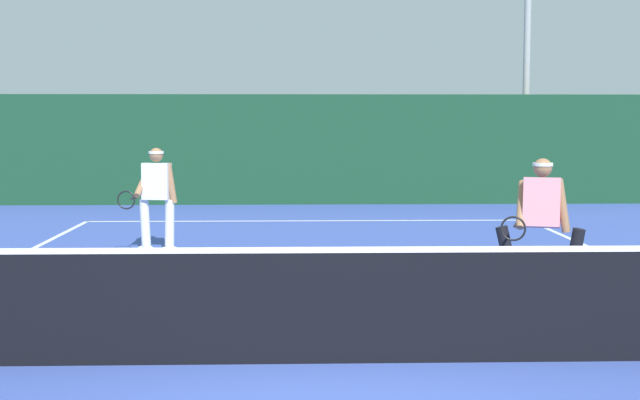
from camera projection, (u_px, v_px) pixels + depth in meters
ground_plane at (330, 363)px, 7.81m from camera, size 80.00×80.00×0.00m
court_line_baseline_far at (309, 221)px, 18.52m from camera, size 9.22×0.10×0.01m
court_line_service at (314, 253)px, 14.11m from camera, size 7.52×0.10×0.01m
court_line_centre at (319, 292)px, 11.00m from camera, size 0.10×6.40×0.01m
tennis_net at (330, 304)px, 7.76m from camera, size 10.11×0.09×1.09m
player_near at (541, 220)px, 10.68m from camera, size 1.12×0.84×1.68m
player_far at (156, 194)px, 14.24m from camera, size 0.88×0.91×1.67m
tennis_ball at (16, 309)px, 9.85m from camera, size 0.07×0.07×0.07m
tennis_ball_extra at (168, 275)px, 12.00m from camera, size 0.07×0.07×0.07m
back_fence_windscreen at (306, 150)px, 21.89m from camera, size 17.41×0.12×2.72m
light_pole at (527, 36)px, 23.27m from camera, size 0.55×0.44×6.91m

